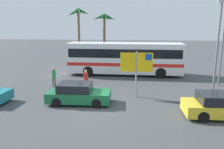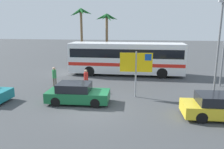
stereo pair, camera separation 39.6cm
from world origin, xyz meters
name	(u,v)px [view 1 (the left image)]	position (x,y,z in m)	size (l,w,h in m)	color
ground	(93,108)	(0.00, 0.00, 0.00)	(120.00, 120.00, 0.00)	#424447
bus_front_coach	(125,57)	(1.39, 9.45, 1.78)	(11.20, 2.66, 3.17)	white
ferry_sign	(137,64)	(2.62, 2.43, 2.33)	(2.20, 0.13, 3.20)	gray
car_green	(78,94)	(-1.10, 0.71, 0.63)	(4.03, 1.83, 1.32)	#196638
car_yellow	(223,106)	(7.31, -0.55, 0.64)	(4.35, 1.91, 1.32)	yellow
pedestrian_by_bus	(86,78)	(-1.21, 3.46, 0.96)	(0.32, 0.32, 1.64)	#2D2D33
pedestrian_near_sign	(54,76)	(-3.84, 3.76, 1.01)	(0.32, 0.32, 1.71)	#706656
lamp_post_left_side	(223,39)	(9.39, 6.21, 3.80)	(0.56, 0.20, 6.95)	slate
lamp_post_right_side	(218,44)	(8.16, 3.69, 3.60)	(0.56, 0.20, 6.56)	slate
palm_tree_seaside	(104,23)	(-1.63, 16.10, 5.16)	(2.99, 3.00, 6.30)	brown
palm_tree_inland	(78,19)	(-5.21, 17.04, 5.69)	(3.17, 3.10, 7.05)	brown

